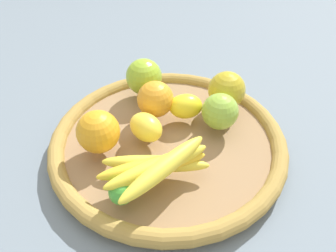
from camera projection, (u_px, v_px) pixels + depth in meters
name	position (u px, v px, depth m)	size (l,w,h in m)	color
ground_plane	(168.00, 149.00, 0.67)	(2.40, 2.40, 0.00)	slate
basket	(168.00, 142.00, 0.66)	(0.46, 0.46, 0.04)	#967551
lemon_0	(146.00, 127.00, 0.62)	(0.07, 0.05, 0.05)	yellow
orange_1	(155.00, 99.00, 0.67)	(0.07, 0.07, 0.07)	orange
apple_0	(220.00, 111.00, 0.64)	(0.07, 0.07, 0.07)	#8EBC3E
lemon_1	(186.00, 106.00, 0.67)	(0.07, 0.05, 0.05)	yellow
banana_bunch	(158.00, 166.00, 0.54)	(0.19, 0.17, 0.07)	yellow
apple_2	(227.00, 90.00, 0.69)	(0.08, 0.08, 0.08)	gold
orange_0	(98.00, 132.00, 0.59)	(0.08, 0.08, 0.08)	orange
apple_1	(144.00, 77.00, 0.73)	(0.08, 0.08, 0.08)	#92BB2E
lime_0	(121.00, 192.00, 0.52)	(0.04, 0.04, 0.04)	green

